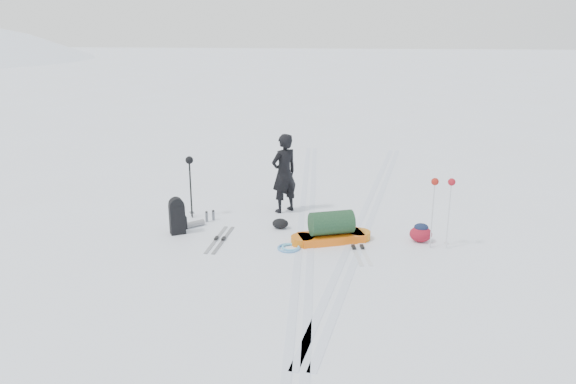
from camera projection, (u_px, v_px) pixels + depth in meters
The scene contains 13 objects.
ground at pixel (305, 236), 12.07m from camera, with size 200.00×200.00×0.00m, color white.
ski_tracks at pixel (336, 224), 12.83m from camera, with size 3.38×17.97×0.01m.
skier at pixel (284, 173), 13.42m from camera, with size 0.70×0.46×1.92m, color black.
pulk_sled at pixel (331, 230), 11.72m from camera, with size 1.79×1.08×0.66m.
expedition_rucksack at pixel (179, 216), 12.18m from camera, with size 0.65×0.84×0.81m.
ski_poles_black at pixel (190, 168), 12.94m from camera, with size 0.18×0.19×1.48m.
ski_poles_silver at pixel (443, 190), 11.09m from camera, with size 0.47×0.16×1.48m.
touring_skis_grey at pixel (220, 239), 11.87m from camera, with size 0.28×1.58×0.06m.
touring_skis_white at pixel (358, 248), 11.40m from camera, with size 0.59×1.76×0.06m.
rope_coil at pixel (289, 248), 11.39m from camera, with size 0.61×0.61×0.06m.
small_daypack at pixel (421, 233), 11.72m from camera, with size 0.50×0.40×0.40m.
thermos_pair at pixel (210, 216), 12.98m from camera, with size 0.19×0.22×0.26m.
stuff_sack at pixel (280, 224), 12.51m from camera, with size 0.42×0.36×0.22m.
Camera 1 is at (1.03, -11.25, 4.37)m, focal length 35.00 mm.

